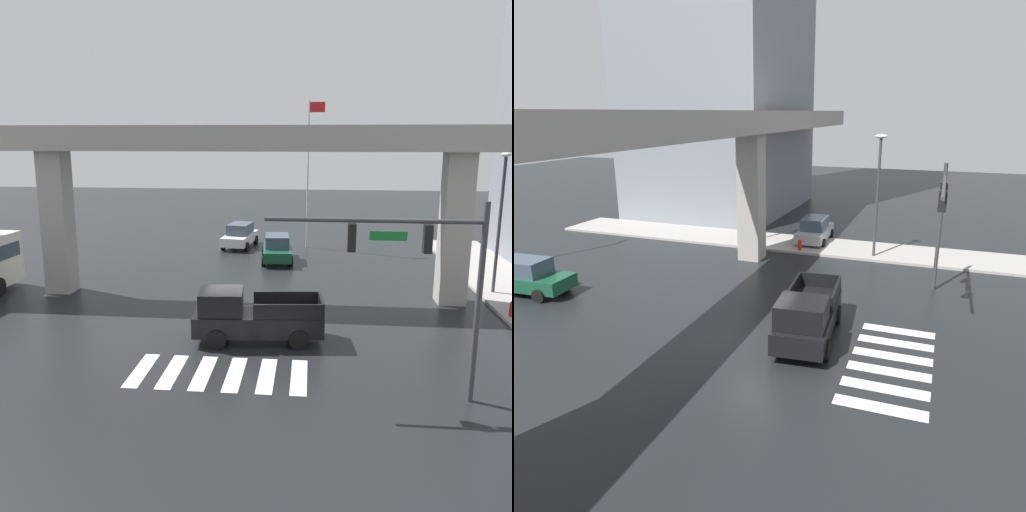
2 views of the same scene
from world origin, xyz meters
TOP-DOWN VIEW (x-y plane):
  - ground_plane at (0.00, 0.00)m, footprint 120.00×120.00m
  - crosswalk_stripes at (-0.00, -5.00)m, footprint 6.05×2.80m
  - elevated_overpass at (0.00, 4.25)m, footprint 58.89×2.31m
  - pickup_truck at (0.72, -1.77)m, footprint 5.25×2.43m
  - sedan_dark_green at (0.90, 12.29)m, footprint 2.21×4.42m
  - sedan_white at (-2.11, 16.70)m, footprint 2.43×4.51m
  - traffic_signal_mast at (6.36, -6.15)m, footprint 6.49×0.32m
  - street_lamp_mid_block at (12.45, 5.81)m, footprint 0.44×0.70m
  - fire_hydrant at (12.05, 1.92)m, footprint 0.24×0.24m
  - flagpole at (2.85, 17.05)m, footprint 1.16×0.12m

SIDE VIEW (x-z plane):
  - ground_plane at x=0.00m, z-range 0.00..0.00m
  - crosswalk_stripes at x=0.00m, z-range 0.00..0.01m
  - fire_hydrant at x=12.05m, z-range 0.01..0.86m
  - sedan_dark_green at x=0.90m, z-range -0.01..1.71m
  - sedan_white at x=-2.11m, z-range -0.01..1.71m
  - pickup_truck at x=0.72m, z-range -0.05..2.03m
  - traffic_signal_mast at x=6.36m, z-range 1.29..7.49m
  - street_lamp_mid_block at x=12.45m, z-range 0.94..8.18m
  - flagpole at x=2.85m, z-range 0.80..11.23m
  - elevated_overpass at x=0.00m, z-range 3.09..11.59m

